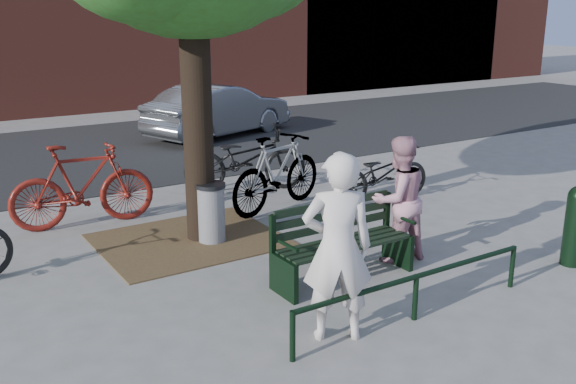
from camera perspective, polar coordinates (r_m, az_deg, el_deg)
ground at (r=7.70m, az=4.95°, el=-7.76°), size 90.00×90.00×0.00m
dirt_pit at (r=8.99m, az=-8.79°, el=-4.25°), size 2.40×2.00×0.02m
road at (r=15.03m, az=-15.17°, el=3.63°), size 40.00×7.00×0.01m
park_bench at (r=7.57m, az=4.67°, el=-4.24°), size 1.74×0.54×0.97m
guard_railing at (r=6.71m, az=11.32°, el=-7.98°), size 3.06×0.06×0.51m
person_left at (r=6.06m, az=4.42°, el=-4.97°), size 0.81×0.71×1.86m
person_right at (r=8.11m, az=9.78°, el=-0.65°), size 0.82×0.66×1.60m
bollard at (r=8.67m, az=24.23°, el=-2.53°), size 0.27×0.27×1.02m
litter_bin at (r=8.78m, az=-6.83°, el=-1.82°), size 0.41×0.41×0.83m
bicycle_b at (r=9.78m, az=-17.82°, el=0.57°), size 2.11×0.82×1.24m
bicycle_c at (r=11.21m, az=-3.84°, el=2.94°), size 2.26×1.49×1.12m
bicycle_d at (r=10.11m, az=-0.95°, el=1.77°), size 2.09×1.13×1.21m
bicycle_e at (r=10.64m, az=8.35°, el=1.61°), size 1.85×0.77×0.95m
parked_car at (r=16.12m, az=-6.17°, el=7.25°), size 4.20×2.59×1.31m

